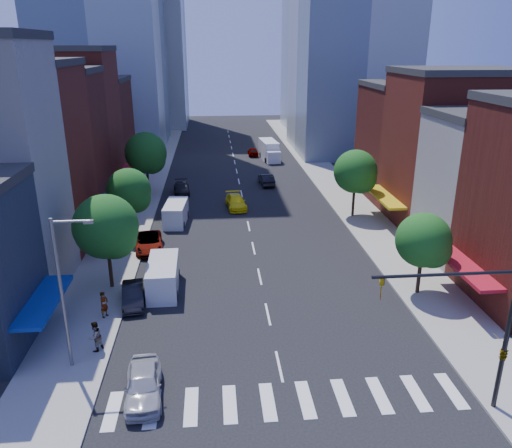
{
  "coord_description": "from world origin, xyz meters",
  "views": [
    {
      "loc": [
        -3.51,
        -24.3,
        17.62
      ],
      "look_at": [
        -0.41,
        10.69,
        5.0
      ],
      "focal_mm": 35.0,
      "sensor_mm": 36.0,
      "label": 1
    }
  ],
  "objects_px": {
    "taxi": "(236,202)",
    "pedestrian_far": "(95,336)",
    "cargo_van_far": "(176,213)",
    "traffic_car_oncoming": "(266,179)",
    "cargo_van_near": "(163,277)",
    "box_truck": "(269,151)",
    "pedestrian_near": "(104,305)",
    "parked_car_second": "(133,295)",
    "parked_car_rear": "(182,188)",
    "parked_car_front": "(143,384)",
    "traffic_car_far": "(253,152)",
    "parked_car_third": "(149,243)"
  },
  "relations": [
    {
      "from": "taxi",
      "to": "pedestrian_far",
      "type": "xyz_separation_m",
      "value": [
        -9.88,
        -27.84,
        0.38
      ]
    },
    {
      "from": "cargo_van_far",
      "to": "traffic_car_oncoming",
      "type": "height_order",
      "value": "cargo_van_far"
    },
    {
      "from": "cargo_van_near",
      "to": "traffic_car_oncoming",
      "type": "height_order",
      "value": "cargo_van_near"
    },
    {
      "from": "box_truck",
      "to": "pedestrian_near",
      "type": "bearing_deg",
      "value": -114.42
    },
    {
      "from": "cargo_van_far",
      "to": "parked_car_second",
      "type": "bearing_deg",
      "value": -92.19
    },
    {
      "from": "traffic_car_oncoming",
      "to": "parked_car_rear",
      "type": "bearing_deg",
      "value": 10.97
    },
    {
      "from": "cargo_van_near",
      "to": "cargo_van_far",
      "type": "xyz_separation_m",
      "value": [
        -0.01,
        15.32,
        -0.06
      ]
    },
    {
      "from": "parked_car_rear",
      "to": "pedestrian_near",
      "type": "height_order",
      "value": "pedestrian_near"
    },
    {
      "from": "box_truck",
      "to": "pedestrian_far",
      "type": "xyz_separation_m",
      "value": [
        -16.61,
        -53.09,
        -0.32
      ]
    },
    {
      "from": "cargo_van_near",
      "to": "box_truck",
      "type": "bearing_deg",
      "value": 72.63
    },
    {
      "from": "cargo_van_near",
      "to": "pedestrian_far",
      "type": "height_order",
      "value": "cargo_van_near"
    },
    {
      "from": "box_truck",
      "to": "pedestrian_near",
      "type": "height_order",
      "value": "box_truck"
    },
    {
      "from": "parked_car_second",
      "to": "cargo_van_near",
      "type": "height_order",
      "value": "cargo_van_near"
    },
    {
      "from": "cargo_van_near",
      "to": "box_truck",
      "type": "distance_m",
      "value": 47.17
    },
    {
      "from": "taxi",
      "to": "pedestrian_near",
      "type": "relative_size",
      "value": 2.7
    },
    {
      "from": "parked_car_rear",
      "to": "pedestrian_near",
      "type": "xyz_separation_m",
      "value": [
        -3.63,
        -30.43,
        0.39
      ]
    },
    {
      "from": "parked_car_front",
      "to": "traffic_car_far",
      "type": "distance_m",
      "value": 61.74
    },
    {
      "from": "taxi",
      "to": "box_truck",
      "type": "relative_size",
      "value": 0.65
    },
    {
      "from": "parked_car_second",
      "to": "cargo_van_far",
      "type": "xyz_separation_m",
      "value": [
        1.99,
        17.2,
        0.39
      ]
    },
    {
      "from": "cargo_van_near",
      "to": "pedestrian_far",
      "type": "relative_size",
      "value": 2.86
    },
    {
      "from": "cargo_van_near",
      "to": "traffic_car_oncoming",
      "type": "xyz_separation_m",
      "value": [
        11.06,
        29.69,
        -0.39
      ]
    },
    {
      "from": "pedestrian_far",
      "to": "parked_car_third",
      "type": "bearing_deg",
      "value": -150.1
    },
    {
      "from": "cargo_van_far",
      "to": "pedestrian_far",
      "type": "bearing_deg",
      "value": -93.87
    },
    {
      "from": "parked_car_second",
      "to": "pedestrian_near",
      "type": "bearing_deg",
      "value": -137.97
    },
    {
      "from": "parked_car_second",
      "to": "taxi",
      "type": "distance_m",
      "value": 23.48
    },
    {
      "from": "parked_car_second",
      "to": "parked_car_third",
      "type": "bearing_deg",
      "value": 82.17
    },
    {
      "from": "parked_car_front",
      "to": "traffic_car_far",
      "type": "xyz_separation_m",
      "value": [
        10.83,
        60.78,
        -0.11
      ]
    },
    {
      "from": "pedestrian_near",
      "to": "taxi",
      "type": "bearing_deg",
      "value": 7.48
    },
    {
      "from": "traffic_car_far",
      "to": "pedestrian_far",
      "type": "height_order",
      "value": "pedestrian_far"
    },
    {
      "from": "taxi",
      "to": "cargo_van_far",
      "type": "bearing_deg",
      "value": -150.18
    },
    {
      "from": "parked_car_rear",
      "to": "cargo_van_far",
      "type": "height_order",
      "value": "cargo_van_far"
    },
    {
      "from": "parked_car_third",
      "to": "traffic_car_far",
      "type": "distance_m",
      "value": 42.33
    },
    {
      "from": "parked_car_rear",
      "to": "traffic_car_oncoming",
      "type": "xyz_separation_m",
      "value": [
        11.06,
        3.06,
        0.07
      ]
    },
    {
      "from": "pedestrian_far",
      "to": "traffic_car_far",
      "type": "bearing_deg",
      "value": -159.34
    },
    {
      "from": "parked_car_second",
      "to": "parked_car_third",
      "type": "relative_size",
      "value": 0.82
    },
    {
      "from": "parked_car_front",
      "to": "pedestrian_far",
      "type": "bearing_deg",
      "value": 122.72
    },
    {
      "from": "parked_car_front",
      "to": "box_truck",
      "type": "height_order",
      "value": "box_truck"
    },
    {
      "from": "parked_car_front",
      "to": "traffic_car_oncoming",
      "type": "height_order",
      "value": "parked_car_front"
    },
    {
      "from": "parked_car_second",
      "to": "taxi",
      "type": "bearing_deg",
      "value": 60.95
    },
    {
      "from": "parked_car_rear",
      "to": "cargo_van_near",
      "type": "relative_size",
      "value": 0.86
    },
    {
      "from": "parked_car_front",
      "to": "taxi",
      "type": "bearing_deg",
      "value": 73.72
    },
    {
      "from": "cargo_van_far",
      "to": "box_truck",
      "type": "relative_size",
      "value": 0.69
    },
    {
      "from": "parked_car_front",
      "to": "cargo_van_far",
      "type": "xyz_separation_m",
      "value": [
        -0.01,
        27.52,
        0.29
      ]
    },
    {
      "from": "parked_car_rear",
      "to": "pedestrian_far",
      "type": "bearing_deg",
      "value": -100.27
    },
    {
      "from": "parked_car_rear",
      "to": "cargo_van_near",
      "type": "xyz_separation_m",
      "value": [
        0.0,
        -26.63,
        0.46
      ]
    },
    {
      "from": "traffic_car_far",
      "to": "parked_car_front",
      "type": "bearing_deg",
      "value": 79.6
    },
    {
      "from": "cargo_van_near",
      "to": "pedestrian_near",
      "type": "height_order",
      "value": "cargo_van_near"
    },
    {
      "from": "parked_car_front",
      "to": "box_truck",
      "type": "bearing_deg",
      "value": 72.16
    },
    {
      "from": "cargo_van_far",
      "to": "taxi",
      "type": "height_order",
      "value": "cargo_van_far"
    },
    {
      "from": "parked_car_rear",
      "to": "box_truck",
      "type": "height_order",
      "value": "box_truck"
    }
  ]
}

